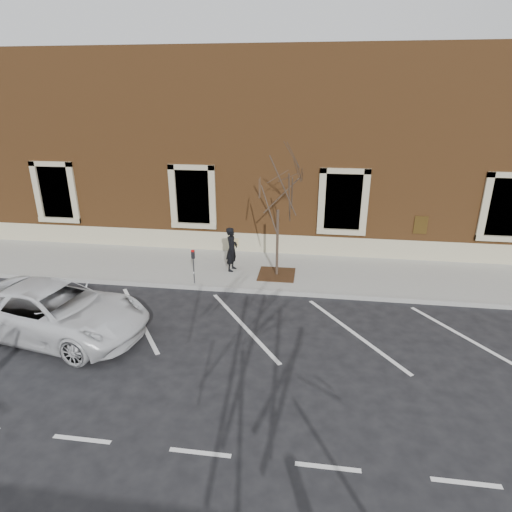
# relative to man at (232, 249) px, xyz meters

# --- Properties ---
(ground) EXTENTS (120.00, 120.00, 0.00)m
(ground) POSITION_rel_man_xyz_m (1.02, -1.48, -0.98)
(ground) COLOR #28282B
(ground) RESTS_ON ground
(sidewalk_near) EXTENTS (40.00, 3.50, 0.15)m
(sidewalk_near) POSITION_rel_man_xyz_m (1.02, 0.27, -0.90)
(sidewalk_near) COLOR #A4A49A
(sidewalk_near) RESTS_ON ground
(curb_near) EXTENTS (40.00, 0.12, 0.15)m
(curb_near) POSITION_rel_man_xyz_m (1.02, -1.53, -0.90)
(curb_near) COLOR #9E9E99
(curb_near) RESTS_ON ground
(parking_stripes) EXTENTS (28.00, 4.40, 0.01)m
(parking_stripes) POSITION_rel_man_xyz_m (1.02, -3.68, -0.97)
(parking_stripes) COLOR silver
(parking_stripes) RESTS_ON ground
(building_civic) EXTENTS (40.00, 8.62, 8.00)m
(building_civic) POSITION_rel_man_xyz_m (1.02, 6.27, 3.02)
(building_civic) COLOR brown
(building_civic) RESTS_ON ground
(man) EXTENTS (0.51, 0.67, 1.65)m
(man) POSITION_rel_man_xyz_m (0.00, 0.00, 0.00)
(man) COLOR black
(man) RESTS_ON sidewalk_near
(parking_meter) EXTENTS (0.11, 0.09, 1.23)m
(parking_meter) POSITION_rel_man_xyz_m (-1.07, -1.36, 0.03)
(parking_meter) COLOR #595B60
(parking_meter) RESTS_ON sidewalk_near
(tree_grate) EXTENTS (1.31, 1.31, 0.03)m
(tree_grate) POSITION_rel_man_xyz_m (1.69, -0.22, -0.81)
(tree_grate) COLOR #482817
(tree_grate) RESTS_ON sidewalk_near
(sapling) EXTENTS (2.66, 2.66, 4.43)m
(sapling) POSITION_rel_man_xyz_m (1.69, -0.22, 2.27)
(sapling) COLOR #47342B
(sapling) RESTS_ON sidewalk_near
(white_truck) EXTENTS (5.62, 3.29, 1.47)m
(white_truck) POSITION_rel_man_xyz_m (-4.05, -4.88, -0.24)
(white_truck) COLOR silver
(white_truck) RESTS_ON ground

